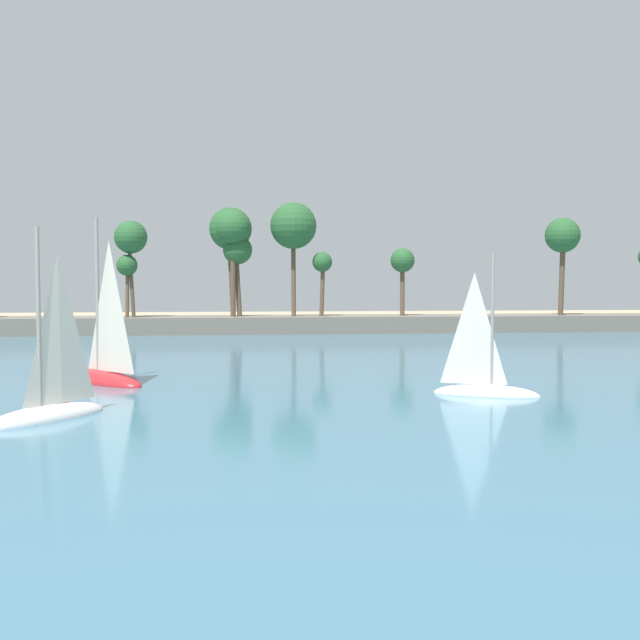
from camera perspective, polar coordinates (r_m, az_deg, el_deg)
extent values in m
cube|color=teal|center=(64.98, -5.50, -1.93)|extent=(220.00, 110.16, 0.06)
cube|color=slate|center=(79.96, -5.60, -0.36)|extent=(105.75, 6.00, 1.80)
cylinder|color=brown|center=(81.79, 6.20, 2.41)|extent=(0.54, 0.80, 5.91)
sphere|color=#285B2D|center=(81.81, 6.21, 4.47)|extent=(2.59, 2.59, 2.59)
cylinder|color=brown|center=(79.97, -6.19, 2.77)|extent=(0.87, 0.76, 6.97)
sphere|color=#285B2D|center=(80.02, -6.20, 5.26)|extent=(3.05, 3.05, 3.05)
cylinder|color=brown|center=(79.40, -14.25, 2.09)|extent=(0.45, 0.66, 5.31)
sphere|color=#285B2D|center=(79.40, -14.28, 4.00)|extent=(2.13, 2.13, 2.13)
cylinder|color=brown|center=(80.02, 0.17, 2.34)|extent=(0.65, 0.56, 5.70)
sphere|color=#285B2D|center=(80.03, 0.17, 4.37)|extent=(2.10, 2.10, 2.10)
cylinder|color=brown|center=(85.58, 17.69, 3.21)|extent=(0.62, 0.81, 8.60)
sphere|color=#285B2D|center=(85.70, 17.74, 6.08)|extent=(3.74, 3.74, 3.74)
cylinder|color=brown|center=(80.47, -6.71, 3.56)|extent=(0.87, 0.58, 9.19)
sphere|color=#285B2D|center=(80.64, -6.73, 6.82)|extent=(4.46, 4.46, 4.46)
cylinder|color=brown|center=(79.87, -2.00, 3.69)|extent=(0.47, 0.97, 9.48)
sphere|color=#285B2D|center=(80.06, -2.01, 7.09)|extent=(4.86, 4.86, 4.86)
cylinder|color=brown|center=(79.44, -13.97, 3.13)|extent=(0.74, 0.52, 8.15)
sphere|color=#285B2D|center=(79.55, -14.01, 6.06)|extent=(3.33, 3.33, 3.33)
cylinder|color=brown|center=(79.35, -6.54, 3.58)|extent=(0.59, 0.94, 9.23)
sphere|color=#285B2D|center=(79.52, -6.56, 6.90)|extent=(3.65, 3.65, 3.65)
ellipsoid|color=white|center=(38.06, 12.35, -5.50)|extent=(5.32, 3.46, 1.03)
cylinder|color=gray|center=(37.67, 12.81, 0.09)|extent=(0.15, 0.15, 6.41)
pyramid|color=white|center=(37.78, 11.48, -0.62)|extent=(2.18, 1.06, 5.45)
ellipsoid|color=white|center=(32.82, -19.82, -6.99)|extent=(4.89, 5.55, 1.14)
cylinder|color=gray|center=(32.19, -20.36, 0.24)|extent=(0.17, 0.17, 7.15)
pyramid|color=silver|center=(32.81, -18.99, -0.63)|extent=(1.73, 2.13, 6.08)
ellipsoid|color=red|center=(43.29, -16.02, -4.52)|extent=(6.03, 6.19, 1.33)
cylinder|color=gray|center=(43.20, -16.36, 1.88)|extent=(0.20, 0.20, 8.31)
pyramid|color=silver|center=(42.28, -15.51, 1.02)|extent=(2.21, 2.30, 7.06)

